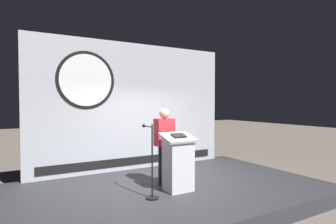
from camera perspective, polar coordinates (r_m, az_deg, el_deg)
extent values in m
plane|color=#6B6056|center=(6.14, 0.42, -17.56)|extent=(40.00, 40.00, 0.00)
cube|color=#333338|center=(6.09, 0.42, -16.22)|extent=(6.40, 4.00, 0.30)
cube|color=#B2B7C1|center=(7.44, -6.88, 1.13)|extent=(5.35, 0.10, 3.29)
cylinder|color=black|center=(7.00, -16.31, 6.23)|extent=(1.39, 0.02, 1.39)
cylinder|color=white|center=(6.99, -16.30, 6.23)|extent=(1.24, 0.02, 1.24)
cube|color=black|center=(7.54, -6.65, -9.76)|extent=(4.82, 0.02, 0.20)
cube|color=silver|center=(5.64, 2.09, -10.69)|extent=(0.52, 0.40, 1.03)
cube|color=silver|center=(5.55, 2.09, -5.20)|extent=(0.64, 0.50, 0.18)
cube|color=black|center=(5.53, 2.20, -4.76)|extent=(0.28, 0.20, 0.08)
cylinder|color=black|center=(6.04, -0.73, -10.76)|extent=(0.26, 0.26, 0.84)
cube|color=red|center=(5.93, -0.74, -4.11)|extent=(0.40, 0.24, 0.57)
sphere|color=beige|center=(5.90, -0.74, -0.28)|extent=(0.22, 0.22, 0.22)
cylinder|color=black|center=(5.34, -3.22, -17.03)|extent=(0.24, 0.24, 0.02)
cylinder|color=black|center=(5.16, -3.23, -10.03)|extent=(0.03, 0.03, 1.35)
cylinder|color=black|center=(5.22, -4.11, -2.93)|extent=(0.02, 0.35, 0.02)
sphere|color=#262626|center=(5.38, -4.94, -2.79)|extent=(0.07, 0.07, 0.07)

